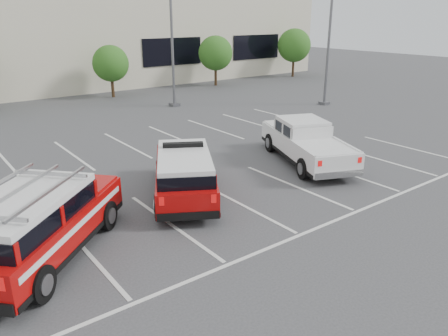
# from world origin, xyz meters

# --- Properties ---
(ground) EXTENTS (120.00, 120.00, 0.00)m
(ground) POSITION_xyz_m (0.00, 0.00, 0.00)
(ground) COLOR #3A3A3D
(ground) RESTS_ON ground
(stall_markings) EXTENTS (23.00, 15.00, 0.01)m
(stall_markings) POSITION_xyz_m (0.00, 4.50, 0.01)
(stall_markings) COLOR silver
(stall_markings) RESTS_ON ground
(convention_building) EXTENTS (60.00, 16.99, 13.20)m
(convention_building) POSITION_xyz_m (0.18, 31.86, 4.72)
(convention_building) COLOR beige
(convention_building) RESTS_ON ground
(tree_mid_right) EXTENTS (2.77, 2.77, 3.99)m
(tree_mid_right) POSITION_xyz_m (5.09, 22.05, 2.50)
(tree_mid_right) COLOR #3F2B19
(tree_mid_right) RESTS_ON ground
(tree_right) EXTENTS (3.07, 3.07, 4.42)m
(tree_right) POSITION_xyz_m (15.09, 22.05, 2.77)
(tree_right) COLOR #3F2B19
(tree_right) RESTS_ON ground
(tree_far_right) EXTENTS (3.37, 3.37, 4.85)m
(tree_far_right) POSITION_xyz_m (25.09, 22.05, 3.04)
(tree_far_right) COLOR #3F2B19
(tree_far_right) RESTS_ON ground
(light_pole_mid) EXTENTS (0.90, 0.60, 10.24)m
(light_pole_mid) POSITION_xyz_m (7.00, 16.00, 5.19)
(light_pole_mid) COLOR #59595E
(light_pole_mid) RESTS_ON ground
(light_pole_right) EXTENTS (0.90, 0.60, 10.24)m
(light_pole_right) POSITION_xyz_m (16.00, 10.00, 5.19)
(light_pole_right) COLOR #59595E
(light_pole_right) RESTS_ON ground
(fire_chief_suv) EXTENTS (4.33, 5.59, 1.88)m
(fire_chief_suv) POSITION_xyz_m (-1.16, 1.69, 0.77)
(fire_chief_suv) COLOR #A00807
(fire_chief_suv) RESTS_ON ground
(white_pickup) EXTENTS (4.19, 6.27, 1.82)m
(white_pickup) POSITION_xyz_m (5.18, 1.80, 0.73)
(white_pickup) COLOR silver
(white_pickup) RESTS_ON ground
(ladder_suv) EXTENTS (5.62, 5.48, 2.22)m
(ladder_suv) POSITION_xyz_m (-6.46, 0.41, 0.89)
(ladder_suv) COLOR #A00807
(ladder_suv) RESTS_ON ground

